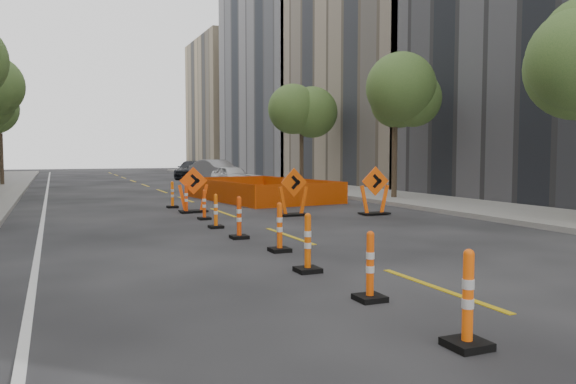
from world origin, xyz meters
name	(u,v)px	position (x,y,z in m)	size (l,w,h in m)	color
ground_plane	(372,265)	(0.00, 0.00, 0.00)	(140.00, 140.00, 0.00)	black
sidewalk_right	(405,198)	(9.00, 12.00, 0.07)	(4.00, 90.00, 0.15)	gray
bld_right_c	(405,81)	(17.00, 23.80, 7.00)	(12.00, 16.00, 14.00)	gray
bld_right_d	(306,70)	(17.00, 40.20, 10.00)	(12.00, 18.00, 20.00)	gray
bld_right_e	(245,106)	(17.00, 58.60, 8.00)	(12.00, 14.00, 16.00)	tan
tree_l_d	(0,113)	(-8.40, 30.00, 4.53)	(2.80, 2.80, 5.95)	#382B1E
tree_r_b	(395,97)	(8.40, 12.00, 4.53)	(2.80, 2.80, 5.95)	#382B1E
tree_r_c	(302,112)	(8.40, 22.00, 4.53)	(2.80, 2.80, 5.95)	#382B1E
channelizer_0	(468,299)	(-1.39, -4.25, 0.54)	(0.43, 0.43, 1.08)	#FF5B0A
channelizer_1	(370,266)	(-1.35, -2.17, 0.50)	(0.39, 0.39, 1.00)	#E54D09
channelizer_2	(308,243)	(-1.36, -0.09, 0.52)	(0.41, 0.41, 1.05)	#D55309
channelizer_3	(280,227)	(-1.06, 2.00, 0.53)	(0.41, 0.41, 1.05)	#E85009
channelizer_4	(239,218)	(-1.29, 4.08, 0.52)	(0.41, 0.41, 1.04)	#DD3F09
channelizer_5	(216,211)	(-1.30, 6.16, 0.48)	(0.38, 0.38, 0.96)	#ED5F0A
channelizer_6	(204,205)	(-1.10, 8.24, 0.47)	(0.37, 0.37, 0.95)	#E34109
channelizer_7	(186,199)	(-1.21, 10.33, 0.50)	(0.40, 0.40, 1.00)	#E93E09
channelizer_8	(172,195)	(-1.29, 12.41, 0.51)	(0.40, 0.40, 1.02)	orange
chevron_sign_left	(193,190)	(-0.92, 10.50, 0.80)	(1.07, 0.64, 1.60)	#FF4E0A
chevron_sign_center	(293,192)	(1.92, 8.16, 0.80)	(1.07, 0.64, 1.60)	#DD4C09
chevron_sign_right	(375,191)	(4.57, 7.37, 0.82)	(1.09, 0.66, 1.64)	#F8540A
safety_fence	(260,190)	(3.08, 14.64, 0.45)	(4.25, 7.24, 0.90)	#F65D0C
parked_car_near	(232,176)	(4.81, 24.61, 0.66)	(1.56, 3.88, 1.32)	white
parked_car_mid	(216,171)	(5.34, 30.17, 0.81)	(1.71, 4.90, 1.61)	gray
parked_car_far	(192,170)	(4.83, 35.73, 0.73)	(2.04, 5.02, 1.46)	black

